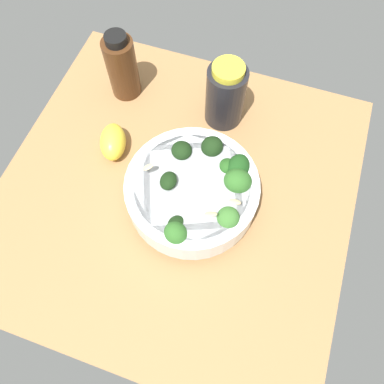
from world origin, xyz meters
The scene contains 5 objects.
ground_plane centered at (0.00, 0.00, -1.94)cm, with size 58.07×58.07×3.88cm, color #996D42.
bowl_of_broccoli centered at (3.70, -1.20, 4.45)cm, with size 20.47×20.81×9.75cm.
lemon_wedge centered at (-12.85, 4.06, 2.20)cm, with size 7.07×4.39×4.41cm, color yellow.
bottle_tall centered at (3.13, 17.01, 6.02)cm, with size 6.81×6.81×12.49cm.
bottle_short centered at (-16.02, 16.89, 6.18)cm, with size 5.47×5.47×13.10cm.
Camera 1 is at (11.55, -25.24, 57.35)cm, focal length 35.46 mm.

